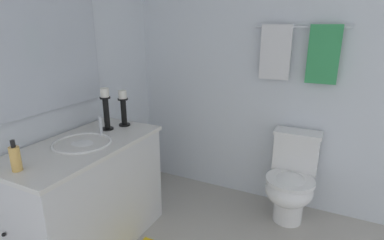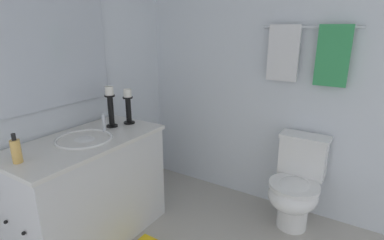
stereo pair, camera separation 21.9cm
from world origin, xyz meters
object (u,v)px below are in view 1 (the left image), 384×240
at_px(sink_basin, 83,148).
at_px(toilet, 291,180).
at_px(candle_holder_tall, 123,107).
at_px(candle_holder_short, 106,108).
at_px(soap_bottle, 15,158).
at_px(towel_bar, 302,27).
at_px(towel_near_vanity, 275,52).
at_px(towel_center, 323,55).
at_px(vanity_cabinet, 88,196).
at_px(mirror, 41,47).

distance_m(sink_basin, toilet, 1.66).
distance_m(candle_holder_tall, candle_holder_short, 0.15).
xyz_separation_m(sink_basin, candle_holder_short, (-0.04, 0.31, 0.21)).
relative_size(candle_holder_tall, soap_bottle, 1.60).
bearing_deg(soap_bottle, candle_holder_tall, 88.53).
height_order(towel_bar, towel_near_vanity, towel_near_vanity).
distance_m(sink_basin, candle_holder_tall, 0.48).
distance_m(sink_basin, towel_center, 1.92).
height_order(vanity_cabinet, soap_bottle, soap_bottle).
height_order(candle_holder_tall, towel_bar, towel_bar).
height_order(sink_basin, soap_bottle, soap_bottle).
height_order(mirror, towel_near_vanity, mirror).
relative_size(sink_basin, mirror, 0.40).
bearing_deg(candle_holder_tall, candle_holder_short, -111.69).
height_order(soap_bottle, towel_center, towel_center).
distance_m(mirror, towel_bar, 1.92).
bearing_deg(candle_holder_tall, towel_near_vanity, 36.10).
xyz_separation_m(sink_basin, soap_bottle, (-0.01, -0.46, 0.11)).
xyz_separation_m(vanity_cabinet, mirror, (-0.28, 0.00, 1.04)).
bearing_deg(candle_holder_short, toilet, 27.00).
bearing_deg(candle_holder_short, towel_center, 31.43).
xyz_separation_m(mirror, towel_bar, (1.49, 1.20, 0.13)).
relative_size(toilet, towel_bar, 1.02).
xyz_separation_m(vanity_cabinet, sink_basin, (0.00, 0.00, 0.37)).
height_order(candle_holder_short, toilet, candle_holder_short).
bearing_deg(vanity_cabinet, towel_bar, 44.92).
distance_m(candle_holder_short, towel_near_vanity, 1.44).
distance_m(soap_bottle, toilet, 2.00).
bearing_deg(mirror, towel_center, 35.37).
bearing_deg(towel_bar, vanity_cabinet, -135.08).
height_order(mirror, candle_holder_tall, mirror).
relative_size(vanity_cabinet, soap_bottle, 6.29).
distance_m(candle_holder_tall, towel_center, 1.62).
relative_size(candle_holder_short, soap_bottle, 1.81).
relative_size(mirror, soap_bottle, 5.60).
bearing_deg(candle_holder_tall, toilet, 22.91).
distance_m(candle_holder_short, towel_bar, 1.65).
bearing_deg(towel_center, toilet, -119.34).
bearing_deg(towel_center, vanity_cabinet, -139.54).
bearing_deg(toilet, candle_holder_short, -153.00).
relative_size(sink_basin, candle_holder_tall, 1.40).
bearing_deg(towel_center, sink_basin, -139.57).
distance_m(soap_bottle, towel_center, 2.22).
xyz_separation_m(candle_holder_tall, towel_near_vanity, (1.01, 0.74, 0.41)).
relative_size(candle_holder_tall, towel_near_vanity, 0.65).
bearing_deg(towel_bar, towel_near_vanity, -174.39).
bearing_deg(toilet, towel_near_vanity, 140.97).
xyz_separation_m(candle_holder_short, toilet, (1.32, 0.67, -0.63)).
bearing_deg(towel_bar, candle_holder_short, -144.43).
bearing_deg(towel_bar, candle_holder_tall, -147.68).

